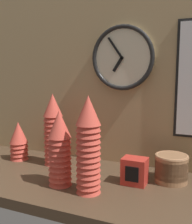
{
  "coord_description": "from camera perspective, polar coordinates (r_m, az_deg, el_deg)",
  "views": [
    {
      "loc": [
        46.95,
        -100.07,
        44.83
      ],
      "look_at": [
        0.77,
        4.0,
        27.59
      ],
      "focal_mm": 45.0,
      "sensor_mm": 36.0,
      "label": 1
    }
  ],
  "objects": [
    {
      "name": "cup_stack_center_right",
      "position": [
        1.02,
        -1.57,
        -6.73
      ],
      "size": [
        9.09,
        9.09,
        35.95
      ],
      "color": "#DB4C3D",
      "rests_on": "ground_plane"
    },
    {
      "name": "cup_stack_left",
      "position": [
        1.46,
        -15.43,
        -5.66
      ],
      "size": [
        9.09,
        9.09,
        19.09
      ],
      "color": "#DB4C3D",
      "rests_on": "ground_plane"
    },
    {
      "name": "cup_stack_center_left",
      "position": [
        1.34,
        -8.68,
        -3.53
      ],
      "size": [
        9.09,
        9.09,
        33.84
      ],
      "color": "#DB4C3D",
      "rests_on": "ground_plane"
    },
    {
      "name": "wall_clock",
      "position": [
        1.3,
        5.39,
        10.92
      ],
      "size": [
        29.7,
        2.7,
        29.7
      ],
      "color": "beige"
    },
    {
      "name": "bowl_stack_right",
      "position": [
        1.19,
        15.06,
        -10.84
      ],
      "size": [
        13.28,
        13.28,
        11.23
      ],
      "color": "#996B47",
      "rests_on": "ground_plane"
    },
    {
      "name": "wall_tiled_back",
      "position": [
        1.35,
        3.65,
        11.84
      ],
      "size": [
        160.0,
        3.0,
        105.0
      ],
      "color": "tan",
      "rests_on": "ground_plane"
    },
    {
      "name": "napkin_dispenser",
      "position": [
        1.14,
        7.84,
        -11.8
      ],
      "size": [
        9.55,
        7.76,
        10.52
      ],
      "color": "red",
      "rests_on": "ground_plane"
    },
    {
      "name": "ground_plane",
      "position": [
        1.2,
        -1.15,
        -14.35
      ],
      "size": [
        160.0,
        56.0,
        4.0
      ],
      "primitive_type": "cube",
      "color": "#4C3826"
    },
    {
      "name": "cup_stack_center",
      "position": [
        1.1,
        -7.39,
        -7.31
      ],
      "size": [
        9.09,
        9.09,
        29.63
      ],
      "color": "#DB4C3D",
      "rests_on": "ground_plane"
    }
  ]
}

